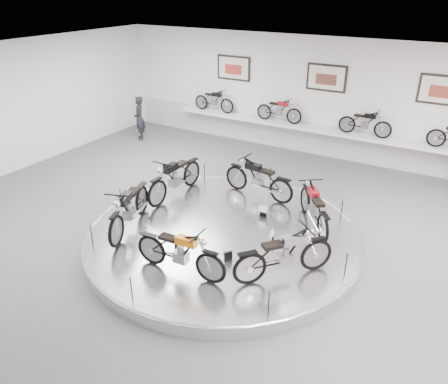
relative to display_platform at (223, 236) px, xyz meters
The scene contains 20 objects.
floor 0.34m from the display_platform, 90.00° to the right, with size 16.00×16.00×0.00m, color #4E4E50.
ceiling 3.86m from the display_platform, 90.00° to the right, with size 16.00×16.00×0.00m, color white.
wall_back 6.95m from the display_platform, 90.00° to the left, with size 16.00×16.00×0.00m, color white.
dado_band 6.69m from the display_platform, 90.00° to the left, with size 15.68×0.04×1.10m, color #BCBCBA.
display_platform is the anchor object (origin of this frame).
platform_rim 0.12m from the display_platform, ahead, with size 6.40×6.40×0.10m, color #B2B2BA.
shelf 6.46m from the display_platform, 90.00° to the left, with size 11.00×0.55×0.10m, color silver.
poster_left 7.94m from the display_platform, 117.72° to the left, with size 1.35×0.06×0.88m, color silver.
poster_center 7.13m from the display_platform, 90.00° to the left, with size 1.35×0.06×0.88m, color silver.
poster_right 7.94m from the display_platform, 62.28° to the left, with size 1.35×0.06×0.88m, color silver.
shelf_bike_a 7.76m from the display_platform, 123.27° to the left, with size 1.22×0.42×0.73m, color black, non-canonical shape.
shelf_bike_b 6.69m from the display_platform, 103.19° to the left, with size 1.22×0.42×0.73m, color maroon, non-canonical shape.
shelf_bike_c 6.69m from the display_platform, 76.81° to the left, with size 1.22×0.42×0.73m, color black, non-canonical shape.
bike_a 2.24m from the display_platform, 36.80° to the left, with size 1.75×0.62×1.03m, color maroon, non-canonical shape.
bike_b 2.17m from the display_platform, 93.57° to the left, with size 1.79×0.63×1.06m, color black, non-canonical shape.
bike_c 2.39m from the display_platform, 155.14° to the left, with size 1.90×0.67×1.12m, color black, non-canonical shape.
bike_d 2.29m from the display_platform, 152.53° to the right, with size 1.90×0.67×1.12m, color black, non-canonical shape.
bike_e 1.94m from the display_platform, 87.06° to the right, with size 1.73×0.61×1.02m, color #D0670B, non-canonical shape.
bike_f 2.21m from the display_platform, 25.31° to the right, with size 1.80×0.63×1.06m, color #B1B0B6, non-canonical shape.
visitor 8.15m from the display_platform, 143.91° to the left, with size 0.61×0.40×1.66m, color black.
Camera 1 is at (4.48, -7.25, 5.58)m, focal length 35.00 mm.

